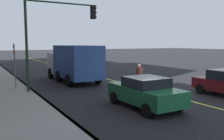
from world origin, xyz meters
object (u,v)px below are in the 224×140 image
pedestrian_with_backpack (139,75)px  street_sign_post (15,63)px  traffic_light_mast (55,27)px  car_green (145,92)px  truck_blue (74,62)px

pedestrian_with_backpack → street_sign_post: bearing=58.6°
pedestrian_with_backpack → street_sign_post: street_sign_post is taller
pedestrian_with_backpack → traffic_light_mast: bearing=59.6°
traffic_light_mast → street_sign_post: traffic_light_mast is taller
car_green → pedestrian_with_backpack: 4.01m
car_green → traffic_light_mast: (6.09, 2.49, 3.35)m
car_green → street_sign_post: size_ratio=1.32×
truck_blue → traffic_light_mast: (-3.22, 2.42, 2.55)m
car_green → pedestrian_with_backpack: pedestrian_with_backpack is taller
pedestrian_with_backpack → street_sign_post: 8.16m
traffic_light_mast → street_sign_post: size_ratio=1.93×
street_sign_post → traffic_light_mast: bearing=-123.5°
pedestrian_with_backpack → traffic_light_mast: traffic_light_mast is taller
car_green → traffic_light_mast: 7.38m
truck_blue → pedestrian_with_backpack: bearing=-159.6°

